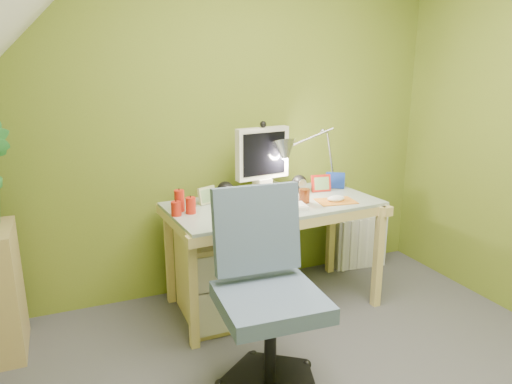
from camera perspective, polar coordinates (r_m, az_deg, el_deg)
name	(u,v)px	position (r m, az deg, el deg)	size (l,w,h in m)	color
wall_back	(222,121)	(3.24, -4.16, 8.56)	(3.20, 0.01, 2.40)	olive
desk	(273,254)	(3.14, 2.06, -7.53)	(1.34, 0.67, 0.72)	tan
monitor	(262,161)	(3.13, 0.78, 3.76)	(0.35, 0.20, 0.47)	silver
speaker_left	(225,191)	(3.05, -3.74, 0.13)	(0.11, 0.11, 0.13)	black
speaker_right	(299,184)	(3.26, 5.26, 1.03)	(0.10, 0.10, 0.12)	black
keyboard	(271,208)	(2.87, 1.85, -1.96)	(0.44, 0.14, 0.02)	white
mousepad	(336,201)	(3.08, 9.65, -1.10)	(0.24, 0.17, 0.01)	orange
mouse	(336,199)	(3.08, 9.67, -0.79)	(0.12, 0.08, 0.04)	white
amber_tumbler	(304,196)	(3.02, 5.87, -0.46)	(0.07, 0.07, 0.09)	#8E3814
candle_cluster	(181,202)	(2.82, -9.07, -1.26)	(0.17, 0.15, 0.13)	red
photo_frame_red	(321,183)	(3.30, 7.89, 1.07)	(0.14, 0.02, 0.12)	red
photo_frame_blue	(335,180)	(3.41, 9.58, 1.41)	(0.13, 0.02, 0.11)	navy
photo_frame_green	(207,195)	(3.00, -5.95, -0.39)	(0.13, 0.02, 0.11)	#AFBA80
desk_lamp	(322,145)	(3.31, 7.97, 5.65)	(0.59, 0.25, 0.63)	silver
task_chair	(271,298)	(2.29, 1.79, -12.72)	(0.55, 0.55, 0.99)	#465874
radiator	(358,240)	(3.88, 12.24, -5.72)	(0.42, 0.17, 0.42)	silver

